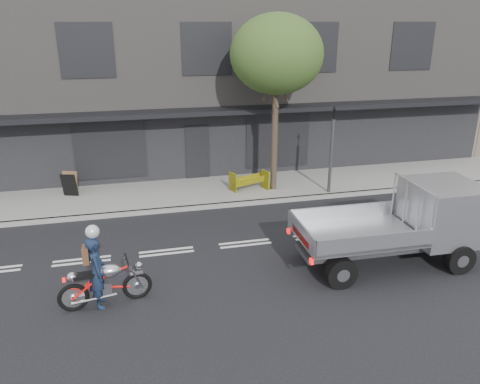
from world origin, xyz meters
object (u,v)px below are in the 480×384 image
object	(u,v)px
motorcycle	(105,283)
construction_barrier	(251,182)
street_tree	(277,55)
rider	(97,272)
traffic_light_pole	(331,155)
flatbed_ute	(427,216)
sandwich_board	(69,185)

from	to	relation	value
motorcycle	construction_barrier	xyz separation A→B (m)	(5.26, 6.44, -0.04)
street_tree	rider	distance (m)	10.16
traffic_light_pole	flatbed_ute	size ratio (longest dim) A/B	0.68
street_tree	flatbed_ute	world-z (taller)	street_tree
street_tree	traffic_light_pole	size ratio (longest dim) A/B	1.93
traffic_light_pole	sandwich_board	xyz separation A→B (m)	(-9.77, 1.80, -1.05)
motorcycle	construction_barrier	bearing A→B (deg)	43.34
construction_barrier	sandwich_board	bearing A→B (deg)	170.88
motorcycle	construction_barrier	world-z (taller)	motorcycle
rider	construction_barrier	distance (m)	8.41
street_tree	construction_barrier	world-z (taller)	street_tree
motorcycle	rider	xyz separation A→B (m)	(-0.15, -0.00, 0.31)
street_tree	motorcycle	size ratio (longest dim) A/B	3.06
traffic_light_pole	construction_barrier	size ratio (longest dim) A/B	2.48
motorcycle	sandwich_board	bearing A→B (deg)	94.13
flatbed_ute	street_tree	bearing A→B (deg)	112.41
motorcycle	sandwich_board	distance (m)	7.68
street_tree	sandwich_board	world-z (taller)	street_tree
motorcycle	rider	distance (m)	0.35
street_tree	construction_barrier	size ratio (longest dim) A/B	4.77
street_tree	construction_barrier	bearing A→B (deg)	-171.61
traffic_light_pole	construction_barrier	bearing A→B (deg)	166.63
construction_barrier	sandwich_board	xyz separation A→B (m)	(-6.80, 1.09, 0.06)
traffic_light_pole	flatbed_ute	distance (m)	5.49
rider	motorcycle	bearing A→B (deg)	-97.40
motorcycle	sandwich_board	xyz separation A→B (m)	(-1.54, 7.53, 0.02)
construction_barrier	flatbed_ute	bearing A→B (deg)	-60.73
traffic_light_pole	flatbed_ute	xyz separation A→B (m)	(0.49, -5.46, -0.31)
motorcycle	flatbed_ute	bearing A→B (deg)	-5.67
street_tree	traffic_light_pole	world-z (taller)	street_tree
flatbed_ute	sandwich_board	xyz separation A→B (m)	(-10.25, 7.26, -0.74)
rider	construction_barrier	world-z (taller)	rider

